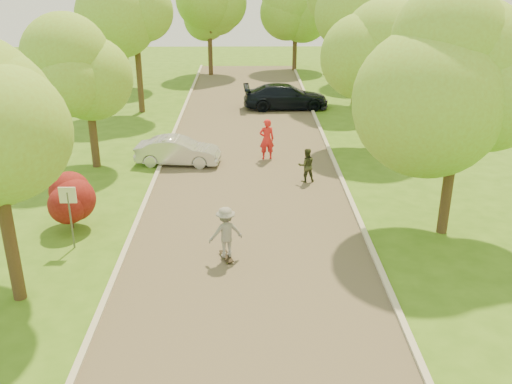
{
  "coord_description": "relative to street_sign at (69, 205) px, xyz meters",
  "views": [
    {
      "loc": [
        -0.01,
        -12.91,
        8.97
      ],
      "look_at": [
        0.27,
        5.62,
        1.3
      ],
      "focal_mm": 40.0,
      "sensor_mm": 36.0,
      "label": 1
    }
  ],
  "objects": [
    {
      "name": "tree_l_far",
      "position": [
        -0.59,
        18.0,
        3.9
      ],
      "size": [
        4.92,
        4.8,
        7.79
      ],
      "color": "#382619",
      "rests_on": "ground"
    },
    {
      "name": "tree_bg_a",
      "position": [
        -2.98,
        26.0,
        3.75
      ],
      "size": [
        5.12,
        5.0,
        7.72
      ],
      "color": "#382619",
      "rests_on": "ground"
    },
    {
      "name": "red_shrub",
      "position": [
        -0.5,
        1.5,
        -0.47
      ],
      "size": [
        1.7,
        1.7,
        1.95
      ],
      "color": "#382619",
      "rests_on": "ground"
    },
    {
      "name": "ground",
      "position": [
        5.8,
        -4.0,
        -1.56
      ],
      "size": [
        100.0,
        100.0,
        0.0
      ],
      "primitive_type": "plane",
      "color": "#396417",
      "rests_on": "ground"
    },
    {
      "name": "person_olive",
      "position": [
        8.28,
        5.9,
        -0.82
      ],
      "size": [
        0.81,
        0.67,
        1.49
      ],
      "primitive_type": "imported",
      "rotation": [
        0.0,
        0.0,
        3.3
      ],
      "color": "#313620",
      "rests_on": "ground"
    },
    {
      "name": "silver_sedan",
      "position": [
        2.55,
        8.26,
        -0.93
      ],
      "size": [
        3.99,
        1.72,
        1.28
      ],
      "primitive_type": "imported",
      "rotation": [
        0.0,
        0.0,
        1.47
      ],
      "color": "#B7B7BD",
      "rests_on": "ground"
    },
    {
      "name": "curb_left",
      "position": [
        1.75,
        4.0,
        -1.5
      ],
      "size": [
        0.18,
        60.0,
        0.12
      ],
      "primitive_type": "cube",
      "color": "#B2AD9E",
      "rests_on": "ground"
    },
    {
      "name": "skateboarder",
      "position": [
        5.08,
        -0.84,
        -0.61
      ],
      "size": [
        1.24,
        0.95,
        1.69
      ],
      "primitive_type": "imported",
      "rotation": [
        0.0,
        0.0,
        3.47
      ],
      "color": "gray",
      "rests_on": "longboard"
    },
    {
      "name": "tree_bg_b",
      "position": [
        14.02,
        28.0,
        3.97
      ],
      "size": [
        5.12,
        5.0,
        7.95
      ],
      "color": "#382619",
      "rests_on": "ground"
    },
    {
      "name": "road",
      "position": [
        5.8,
        4.0,
        -1.56
      ],
      "size": [
        8.0,
        60.0,
        0.01
      ],
      "primitive_type": "cube",
      "color": "#4C4438",
      "rests_on": "ground"
    },
    {
      "name": "curb_right",
      "position": [
        9.85,
        4.0,
        -1.5
      ],
      "size": [
        0.18,
        60.0,
        0.12
      ],
      "primitive_type": "cube",
      "color": "#B2AD9E",
      "rests_on": "ground"
    },
    {
      "name": "tree_r_mida",
      "position": [
        12.82,
        1.0,
        3.97
      ],
      "size": [
        5.13,
        5.0,
        7.95
      ],
      "color": "#382619",
      "rests_on": "ground"
    },
    {
      "name": "longboard",
      "position": [
        5.08,
        -0.84,
        -1.47
      ],
      "size": [
        0.51,
        0.9,
        0.1
      ],
      "rotation": [
        0.0,
        0.0,
        3.47
      ],
      "color": "black",
      "rests_on": "ground"
    },
    {
      "name": "tree_bg_d",
      "position": [
        10.02,
        32.0,
        3.75
      ],
      "size": [
        5.12,
        5.0,
        7.72
      ],
      "color": "#382619",
      "rests_on": "ground"
    },
    {
      "name": "tree_r_far",
      "position": [
        13.03,
        20.0,
        4.27
      ],
      "size": [
        5.33,
        5.2,
        8.34
      ],
      "color": "#382619",
      "rests_on": "ground"
    },
    {
      "name": "tree_l_midb",
      "position": [
        -1.01,
        8.0,
        3.02
      ],
      "size": [
        4.3,
        4.2,
        6.62
      ],
      "color": "#382619",
      "rests_on": "ground"
    },
    {
      "name": "dark_sedan",
      "position": [
        8.21,
        18.71,
        -0.79
      ],
      "size": [
        5.44,
        2.41,
        1.55
      ],
      "primitive_type": "imported",
      "rotation": [
        0.0,
        0.0,
        1.61
      ],
      "color": "black",
      "rests_on": "ground"
    },
    {
      "name": "street_sign",
      "position": [
        0.0,
        0.0,
        0.0
      ],
      "size": [
        0.55,
        0.06,
        2.17
      ],
      "color": "#59595E",
      "rests_on": "ground"
    },
    {
      "name": "tree_r_midb",
      "position": [
        12.4,
        10.0,
        3.32
      ],
      "size": [
        4.51,
        4.4,
        7.01
      ],
      "color": "#382619",
      "rests_on": "ground"
    },
    {
      "name": "person_striped",
      "position": [
        6.69,
        8.9,
        -0.58
      ],
      "size": [
        0.78,
        0.58,
        1.97
      ],
      "primitive_type": "imported",
      "rotation": [
        0.0,
        0.0,
        3.3
      ],
      "color": "red",
      "rests_on": "ground"
    },
    {
      "name": "tree_bg_c",
      "position": [
        3.01,
        30.0,
        3.46
      ],
      "size": [
        4.92,
        4.8,
        7.33
      ],
      "color": "#382619",
      "rests_on": "ground"
    }
  ]
}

